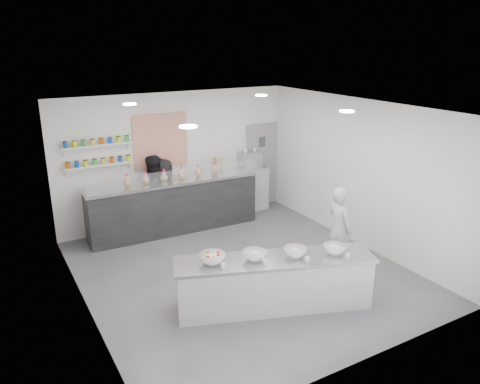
% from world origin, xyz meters
% --- Properties ---
extents(floor, '(6.00, 6.00, 0.00)m').
position_xyz_m(floor, '(0.00, 0.00, 0.00)').
color(floor, '#515156').
rests_on(floor, ground).
extents(ceiling, '(6.00, 6.00, 0.00)m').
position_xyz_m(ceiling, '(0.00, 0.00, 3.00)').
color(ceiling, white).
rests_on(ceiling, floor).
extents(back_wall, '(5.50, 0.00, 5.50)m').
position_xyz_m(back_wall, '(0.00, 3.00, 1.50)').
color(back_wall, white).
rests_on(back_wall, floor).
extents(left_wall, '(0.00, 6.00, 6.00)m').
position_xyz_m(left_wall, '(-2.75, 0.00, 1.50)').
color(left_wall, white).
rests_on(left_wall, floor).
extents(right_wall, '(0.00, 6.00, 6.00)m').
position_xyz_m(right_wall, '(2.75, 0.00, 1.50)').
color(right_wall, white).
rests_on(right_wall, floor).
extents(back_door, '(0.88, 0.04, 2.10)m').
position_xyz_m(back_door, '(2.30, 2.97, 1.05)').
color(back_door, gray).
rests_on(back_door, floor).
extents(pattern_panel, '(1.25, 0.03, 1.20)m').
position_xyz_m(pattern_panel, '(-0.35, 2.98, 1.95)').
color(pattern_panel, red).
rests_on(pattern_panel, back_wall).
extents(jar_shelf_lower, '(1.45, 0.22, 0.04)m').
position_xyz_m(jar_shelf_lower, '(-1.75, 2.90, 1.60)').
color(jar_shelf_lower, silver).
rests_on(jar_shelf_lower, back_wall).
extents(jar_shelf_upper, '(1.45, 0.22, 0.04)m').
position_xyz_m(jar_shelf_upper, '(-1.75, 2.90, 2.02)').
color(jar_shelf_upper, silver).
rests_on(jar_shelf_upper, back_wall).
extents(preserve_jars, '(1.45, 0.10, 0.56)m').
position_xyz_m(preserve_jars, '(-1.75, 2.88, 1.88)').
color(preserve_jars, '#CE4A00').
rests_on(preserve_jars, jar_shelf_lower).
extents(downlight_0, '(0.24, 0.24, 0.02)m').
position_xyz_m(downlight_0, '(-1.40, -1.00, 2.98)').
color(downlight_0, white).
rests_on(downlight_0, ceiling).
extents(downlight_1, '(0.24, 0.24, 0.02)m').
position_xyz_m(downlight_1, '(1.40, -1.00, 2.98)').
color(downlight_1, white).
rests_on(downlight_1, ceiling).
extents(downlight_2, '(0.24, 0.24, 0.02)m').
position_xyz_m(downlight_2, '(-1.40, 1.60, 2.98)').
color(downlight_2, white).
rests_on(downlight_2, ceiling).
extents(downlight_3, '(0.24, 0.24, 0.02)m').
position_xyz_m(downlight_3, '(1.40, 1.60, 2.98)').
color(downlight_3, white).
rests_on(downlight_3, ceiling).
extents(prep_counter, '(3.19, 1.75, 0.86)m').
position_xyz_m(prep_counter, '(-0.15, -1.30, 0.43)').
color(prep_counter, '#AAAAA5').
rests_on(prep_counter, floor).
extents(back_bar, '(3.83, 0.81, 1.18)m').
position_xyz_m(back_bar, '(-0.32, 2.41, 0.59)').
color(back_bar, black).
rests_on(back_bar, floor).
extents(sneeze_guard, '(3.76, 0.12, 0.32)m').
position_xyz_m(sneeze_guard, '(-0.33, 2.08, 1.34)').
color(sneeze_guard, white).
rests_on(sneeze_guard, back_bar).
extents(espresso_ledge, '(1.47, 0.47, 1.09)m').
position_xyz_m(espresso_ledge, '(1.55, 2.78, 0.55)').
color(espresso_ledge, '#AAAAA5').
rests_on(espresso_ledge, floor).
extents(espresso_machine, '(0.50, 0.34, 0.38)m').
position_xyz_m(espresso_machine, '(1.85, 2.78, 1.28)').
color(espresso_machine, '#93969E').
rests_on(espresso_machine, espresso_ledge).
extents(cup_stacks, '(0.24, 0.24, 0.35)m').
position_xyz_m(cup_stacks, '(1.00, 2.78, 1.27)').
color(cup_stacks, '#C9AD8A').
rests_on(cup_stacks, espresso_ledge).
extents(prep_bowls, '(2.33, 1.23, 0.15)m').
position_xyz_m(prep_bowls, '(-0.15, -1.30, 0.93)').
color(prep_bowls, white).
rests_on(prep_bowls, prep_counter).
extents(label_cards, '(2.01, 0.04, 0.07)m').
position_xyz_m(label_cards, '(0.02, -1.77, 0.89)').
color(label_cards, white).
rests_on(label_cards, prep_counter).
extents(cookie_bags, '(2.16, 0.22, 0.27)m').
position_xyz_m(cookie_bags, '(-0.32, 2.41, 1.32)').
color(cookie_bags, '#C86683').
rests_on(cookie_bags, back_bar).
extents(woman_prep, '(0.40, 0.59, 1.59)m').
position_xyz_m(woman_prep, '(1.64, -0.76, 0.79)').
color(woman_prep, beige).
rests_on(woman_prep, floor).
extents(staff_left, '(1.00, 0.88, 1.73)m').
position_xyz_m(staff_left, '(-0.71, 2.66, 0.86)').
color(staff_left, black).
rests_on(staff_left, floor).
extents(staff_right, '(0.80, 0.54, 1.61)m').
position_xyz_m(staff_right, '(-0.44, 2.66, 0.81)').
color(staff_right, black).
rests_on(staff_right, floor).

